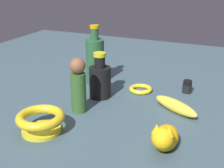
# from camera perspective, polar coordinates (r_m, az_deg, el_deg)

# --- Properties ---
(ground) EXTENTS (2.00, 2.00, 0.00)m
(ground) POSITION_cam_1_polar(r_m,az_deg,el_deg) (1.08, 0.00, -3.90)
(ground) COLOR #384C56
(bottle_short) EXTENTS (0.08, 0.08, 0.17)m
(bottle_short) POSITION_cam_1_polar(r_m,az_deg,el_deg) (1.13, -2.21, 0.77)
(bottle_short) COLOR black
(bottle_short) RESTS_ON ground
(cat_figurine) EXTENTS (0.15, 0.07, 0.09)m
(cat_figurine) POSITION_cam_1_polar(r_m,az_deg,el_deg) (0.84, 9.66, -9.58)
(cat_figurine) COLOR gold
(cat_figurine) RESTS_ON ground
(bowl) EXTENTS (0.14, 0.14, 0.06)m
(bowl) POSITION_cam_1_polar(r_m,az_deg,el_deg) (0.92, -12.97, -6.47)
(bowl) COLOR gold
(bowl) RESTS_ON ground
(bottle_tall) EXTENTS (0.07, 0.07, 0.24)m
(bottle_tall) POSITION_cam_1_polar(r_m,az_deg,el_deg) (1.26, -3.13, 4.43)
(bottle_tall) COLOR #24502F
(bottle_tall) RESTS_ON ground
(bangle) EXTENTS (0.09, 0.09, 0.02)m
(bangle) POSITION_cam_1_polar(r_m,az_deg,el_deg) (1.20, 5.28, -0.94)
(bangle) COLOR yellow
(bangle) RESTS_ON ground
(person_figure_adult) EXTENTS (0.07, 0.07, 0.18)m
(person_figure_adult) POSITION_cam_1_polar(r_m,az_deg,el_deg) (1.01, -6.22, -0.18)
(person_figure_adult) COLOR #2D5325
(person_figure_adult) RESTS_ON ground
(nail_polish_jar) EXTENTS (0.04, 0.04, 0.05)m
(nail_polish_jar) POSITION_cam_1_polar(r_m,az_deg,el_deg) (1.21, 13.65, -0.47)
(nail_polish_jar) COLOR black
(nail_polish_jar) RESTS_ON ground
(banana) EXTENTS (0.13, 0.18, 0.04)m
(banana) POSITION_cam_1_polar(r_m,az_deg,el_deg) (1.05, 11.58, -3.98)
(banana) COLOR yellow
(banana) RESTS_ON ground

